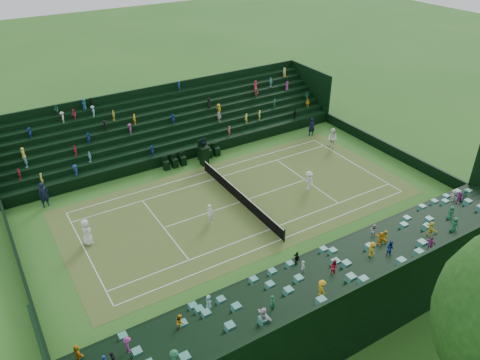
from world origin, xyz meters
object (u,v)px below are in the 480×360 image
(umpire_chair, at_px, (204,153))
(player_near_west, at_px, (86,232))
(player_far_east, at_px, (308,181))
(player_near_east, at_px, (210,214))
(player_far_west, at_px, (332,138))
(tennis_net, at_px, (240,196))

(umpire_chair, height_order, player_near_west, umpire_chair)
(umpire_chair, relative_size, player_far_east, 1.56)
(player_near_east, bearing_deg, player_far_west, -83.88)
(umpire_chair, distance_m, player_far_east, 9.61)
(tennis_net, relative_size, player_far_east, 7.02)
(tennis_net, xyz_separation_m, umpire_chair, (-6.81, 0.48, 0.58))
(umpire_chair, relative_size, player_near_east, 1.65)
(player_far_east, bearing_deg, tennis_net, -104.48)
(tennis_net, bearing_deg, player_near_east, -70.35)
(player_far_west, bearing_deg, umpire_chair, -116.82)
(player_far_west, bearing_deg, tennis_net, -85.23)
(tennis_net, bearing_deg, player_near_west, -95.03)
(player_far_east, bearing_deg, umpire_chair, -149.14)
(player_far_west, bearing_deg, player_near_east, -84.40)
(player_far_east, bearing_deg, player_near_east, -92.54)
(tennis_net, distance_m, player_far_west, 12.77)
(tennis_net, height_order, player_far_west, player_far_west)
(player_near_west, height_order, player_far_east, player_near_west)
(player_near_east, bearing_deg, tennis_net, -80.80)
(player_near_west, distance_m, player_far_west, 23.88)
(player_near_east, relative_size, player_far_east, 0.95)
(tennis_net, bearing_deg, player_far_east, 77.28)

